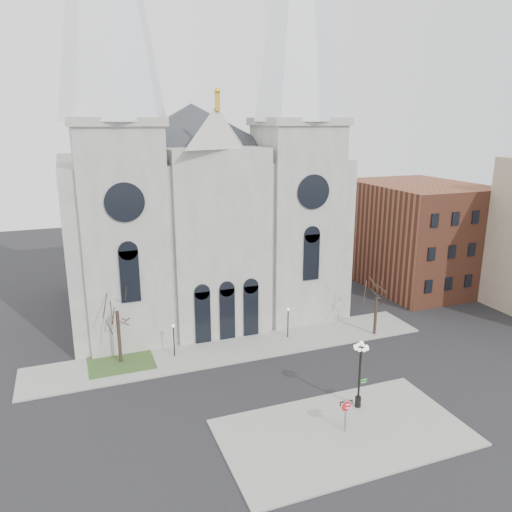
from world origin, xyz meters
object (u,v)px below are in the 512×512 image
object	(u,v)px
street_name_sign	(360,390)
globe_lamp	(360,366)
stop_sign	(346,409)
one_way_sign	(346,409)

from	to	relation	value
street_name_sign	globe_lamp	bearing A→B (deg)	-173.19
stop_sign	globe_lamp	distance (m)	4.01
street_name_sign	one_way_sign	bearing A→B (deg)	-144.99
stop_sign	street_name_sign	world-z (taller)	stop_sign
stop_sign	one_way_sign	world-z (taller)	stop_sign
stop_sign	one_way_sign	distance (m)	0.48
stop_sign	street_name_sign	size ratio (longest dim) A/B	1.04
globe_lamp	one_way_sign	distance (m)	3.77
one_way_sign	street_name_sign	world-z (taller)	street_name_sign
globe_lamp	stop_sign	bearing A→B (deg)	-136.85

